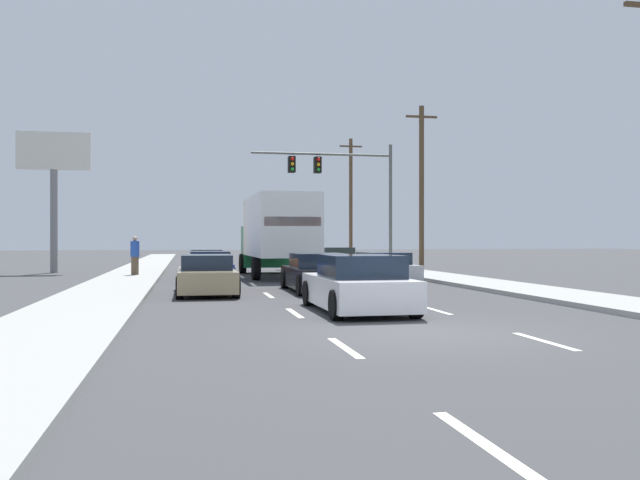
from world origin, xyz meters
TOP-DOWN VIEW (x-y plane):
  - ground_plane at (0.00, 25.00)m, footprint 140.00×140.00m
  - sidewalk_right at (6.51, 20.00)m, footprint 2.51×80.00m
  - sidewalk_left at (-6.51, 20.00)m, footprint 2.51×80.00m
  - lane_markings at (0.00, 21.04)m, footprint 3.54×57.00m
  - car_orange at (-3.17, 22.32)m, footprint 1.86×4.20m
  - car_blue at (-3.24, 15.84)m, footprint 1.89×4.14m
  - car_tan at (-3.53, 9.45)m, footprint 1.83×4.57m
  - box_truck at (-0.16, 18.23)m, footprint 2.78×8.71m
  - car_black at (0.06, 9.67)m, footprint 1.96×4.34m
  - car_white at (-0.19, 3.55)m, footprint 1.99×4.23m
  - car_yellow at (3.53, 22.78)m, footprint 2.00×4.36m
  - car_silver at (3.61, 14.50)m, footprint 2.07×4.70m
  - traffic_signal_mast at (4.53, 27.28)m, footprint 8.52×0.69m
  - utility_pole_mid at (8.72, 23.98)m, footprint 1.80×0.28m
  - utility_pole_far at (8.57, 39.88)m, footprint 1.80×0.28m
  - roadside_billboard at (-10.68, 24.07)m, footprint 3.57×0.36m
  - pedestrian_near_corner at (-6.35, 18.64)m, footprint 0.38×0.38m

SIDE VIEW (x-z plane):
  - ground_plane at x=0.00m, z-range 0.00..0.00m
  - lane_markings at x=0.00m, z-range 0.00..0.01m
  - sidewalk_right at x=6.51m, z-range 0.00..0.14m
  - sidewalk_left at x=-6.51m, z-range 0.00..0.14m
  - car_orange at x=-3.17m, z-range -0.05..1.11m
  - car_silver at x=3.61m, z-range -0.04..1.13m
  - car_blue at x=-3.24m, z-range -0.05..1.16m
  - car_tan at x=-3.53m, z-range -0.04..1.17m
  - car_black at x=0.06m, z-range -0.05..1.19m
  - car_yellow at x=3.53m, z-range -0.05..1.21m
  - car_white at x=-0.19m, z-range -0.06..1.27m
  - pedestrian_near_corner at x=-6.35m, z-range 0.14..1.82m
  - box_truck at x=-0.16m, z-range 0.29..3.85m
  - utility_pole_mid at x=8.72m, z-range 0.14..9.26m
  - utility_pole_far at x=8.57m, z-range 0.14..9.76m
  - roadside_billboard at x=-10.68m, z-range 1.42..8.50m
  - traffic_signal_mast at x=4.53m, z-range 1.74..9.14m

